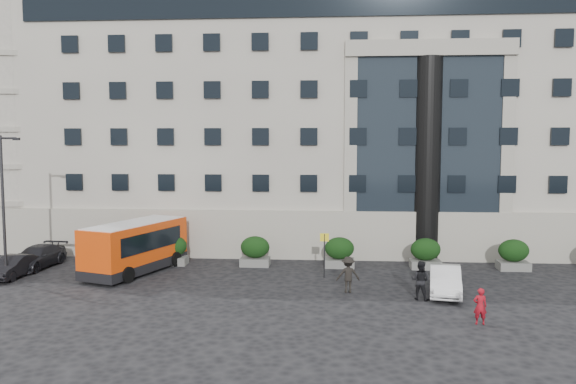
{
  "coord_description": "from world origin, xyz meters",
  "views": [
    {
      "loc": [
        5.68,
        -26.21,
        7.59
      ],
      "look_at": [
        3.57,
        3.28,
        5.0
      ],
      "focal_mm": 35.0,
      "sensor_mm": 36.0,
      "label": 1
    }
  ],
  "objects_px": {
    "minibus": "(136,245)",
    "red_truck": "(24,223)",
    "hedge_c": "(339,252)",
    "hedge_d": "(426,253)",
    "white_taxi": "(445,280)",
    "parked_car_c": "(37,257)",
    "hedge_b": "(255,251)",
    "hedge_a": "(173,250)",
    "bus_stop_sign": "(324,247)",
    "pedestrian_b": "(420,280)",
    "street_lamp": "(4,202)",
    "hedge_e": "(514,254)",
    "parked_car_b": "(13,267)",
    "parked_car_d": "(32,237)",
    "pedestrian_a": "(480,306)",
    "pedestrian_c": "(348,275)"
  },
  "relations": [
    {
      "from": "parked_car_d",
      "to": "hedge_b",
      "type": "bearing_deg",
      "value": -9.66
    },
    {
      "from": "parked_car_b",
      "to": "parked_car_c",
      "type": "height_order",
      "value": "parked_car_c"
    },
    {
      "from": "bus_stop_sign",
      "to": "red_truck",
      "type": "height_order",
      "value": "red_truck"
    },
    {
      "from": "hedge_c",
      "to": "hedge_d",
      "type": "bearing_deg",
      "value": 0.0
    },
    {
      "from": "street_lamp",
      "to": "parked_car_b",
      "type": "height_order",
      "value": "street_lamp"
    },
    {
      "from": "hedge_d",
      "to": "red_truck",
      "type": "height_order",
      "value": "red_truck"
    },
    {
      "from": "hedge_b",
      "to": "hedge_e",
      "type": "xyz_separation_m",
      "value": [
        15.6,
        0.0,
        0.0
      ]
    },
    {
      "from": "hedge_a",
      "to": "pedestrian_b",
      "type": "height_order",
      "value": "pedestrian_b"
    },
    {
      "from": "hedge_c",
      "to": "parked_car_c",
      "type": "height_order",
      "value": "hedge_c"
    },
    {
      "from": "bus_stop_sign",
      "to": "minibus",
      "type": "bearing_deg",
      "value": 177.29
    },
    {
      "from": "parked_car_c",
      "to": "white_taxi",
      "type": "relative_size",
      "value": 1.08
    },
    {
      "from": "hedge_e",
      "to": "minibus",
      "type": "height_order",
      "value": "minibus"
    },
    {
      "from": "street_lamp",
      "to": "pedestrian_c",
      "type": "xyz_separation_m",
      "value": [
        18.66,
        -1.06,
        -3.45
      ]
    },
    {
      "from": "hedge_d",
      "to": "parked_car_c",
      "type": "relative_size",
      "value": 0.4
    },
    {
      "from": "white_taxi",
      "to": "street_lamp",
      "type": "bearing_deg",
      "value": -172.66
    },
    {
      "from": "hedge_e",
      "to": "parked_car_b",
      "type": "distance_m",
      "value": 29.14
    },
    {
      "from": "bus_stop_sign",
      "to": "pedestrian_a",
      "type": "relative_size",
      "value": 1.63
    },
    {
      "from": "hedge_e",
      "to": "parked_car_c",
      "type": "relative_size",
      "value": 0.4
    },
    {
      "from": "hedge_d",
      "to": "parked_car_d",
      "type": "height_order",
      "value": "hedge_d"
    },
    {
      "from": "minibus",
      "to": "red_truck",
      "type": "bearing_deg",
      "value": 161.57
    },
    {
      "from": "minibus",
      "to": "pedestrian_b",
      "type": "relative_size",
      "value": 3.95
    },
    {
      "from": "minibus",
      "to": "white_taxi",
      "type": "bearing_deg",
      "value": 7.43
    },
    {
      "from": "hedge_c",
      "to": "hedge_d",
      "type": "relative_size",
      "value": 1.0
    },
    {
      "from": "pedestrian_a",
      "to": "pedestrian_c",
      "type": "bearing_deg",
      "value": -40.34
    },
    {
      "from": "red_truck",
      "to": "parked_car_d",
      "type": "distance_m",
      "value": 2.55
    },
    {
      "from": "hedge_a",
      "to": "street_lamp",
      "type": "relative_size",
      "value": 0.23
    },
    {
      "from": "parked_car_d",
      "to": "pedestrian_b",
      "type": "distance_m",
      "value": 28.72
    },
    {
      "from": "hedge_c",
      "to": "red_truck",
      "type": "height_order",
      "value": "red_truck"
    },
    {
      "from": "parked_car_b",
      "to": "hedge_d",
      "type": "bearing_deg",
      "value": 10.54
    },
    {
      "from": "hedge_b",
      "to": "parked_car_d",
      "type": "height_order",
      "value": "hedge_b"
    },
    {
      "from": "hedge_b",
      "to": "street_lamp",
      "type": "bearing_deg",
      "value": -159.93
    },
    {
      "from": "hedge_a",
      "to": "pedestrian_b",
      "type": "bearing_deg",
      "value": -26.1
    },
    {
      "from": "hedge_e",
      "to": "minibus",
      "type": "bearing_deg",
      "value": -174.18
    },
    {
      "from": "hedge_c",
      "to": "hedge_d",
      "type": "xyz_separation_m",
      "value": [
        5.2,
        0.0,
        0.0
      ]
    },
    {
      "from": "bus_stop_sign",
      "to": "hedge_d",
      "type": "bearing_deg",
      "value": 24.66
    },
    {
      "from": "parked_car_b",
      "to": "white_taxi",
      "type": "distance_m",
      "value": 23.73
    },
    {
      "from": "pedestrian_b",
      "to": "hedge_b",
      "type": "bearing_deg",
      "value": -11.93
    },
    {
      "from": "pedestrian_a",
      "to": "red_truck",
      "type": "bearing_deg",
      "value": -29.69
    },
    {
      "from": "hedge_e",
      "to": "white_taxi",
      "type": "xyz_separation_m",
      "value": [
        -5.21,
        -5.81,
        -0.23
      ]
    },
    {
      "from": "bus_stop_sign",
      "to": "minibus",
      "type": "height_order",
      "value": "minibus"
    },
    {
      "from": "hedge_d",
      "to": "pedestrian_c",
      "type": "relative_size",
      "value": 1.0
    },
    {
      "from": "hedge_a",
      "to": "bus_stop_sign",
      "type": "distance_m",
      "value": 9.94
    },
    {
      "from": "hedge_a",
      "to": "parked_car_c",
      "type": "bearing_deg",
      "value": -169.28
    },
    {
      "from": "street_lamp",
      "to": "pedestrian_b",
      "type": "xyz_separation_m",
      "value": [
        22.11,
        -2.14,
        -3.42
      ]
    },
    {
      "from": "minibus",
      "to": "parked_car_b",
      "type": "bearing_deg",
      "value": -146.39
    },
    {
      "from": "minibus",
      "to": "parked_car_b",
      "type": "relative_size",
      "value": 2.03
    },
    {
      "from": "hedge_b",
      "to": "hedge_d",
      "type": "bearing_deg",
      "value": 0.0
    },
    {
      "from": "hedge_e",
      "to": "parked_car_d",
      "type": "relative_size",
      "value": 0.36
    },
    {
      "from": "hedge_d",
      "to": "white_taxi",
      "type": "relative_size",
      "value": 0.43
    },
    {
      "from": "hedge_d",
      "to": "parked_car_d",
      "type": "xyz_separation_m",
      "value": [
        -27.5,
        5.11,
        -0.22
      ]
    }
  ]
}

